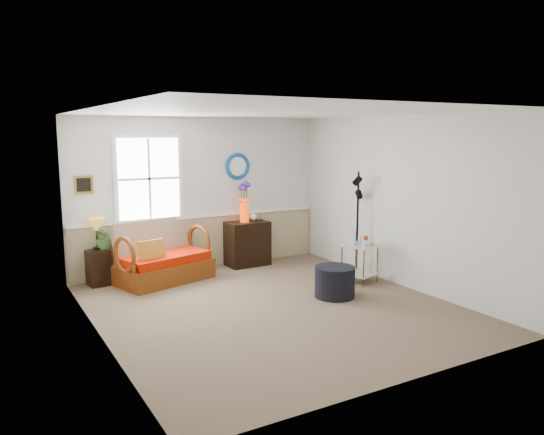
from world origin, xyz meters
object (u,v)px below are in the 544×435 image
cabinet (247,243)px  side_table (360,264)px  lamp_stand (98,268)px  ottoman (335,282)px  floor_lamp (357,224)px  loveseat (163,252)px

cabinet → side_table: bearing=-61.9°
cabinet → side_table: size_ratio=1.30×
cabinet → side_table: (1.03, -1.87, -0.09)m
lamp_stand → ottoman: lamp_stand is taller
lamp_stand → cabinet: (2.57, -0.02, 0.12)m
lamp_stand → side_table: side_table is taller
lamp_stand → cabinet: 2.58m
floor_lamp → ottoman: bearing=-152.9°
cabinet → floor_lamp: size_ratio=0.46×
loveseat → ottoman: loveseat is taller
lamp_stand → ottoman: (2.81, -2.30, -0.05)m
lamp_stand → floor_lamp: floor_lamp is taller
cabinet → ottoman: cabinet is taller
cabinet → loveseat: bearing=-171.6°
side_table → ottoman: size_ratio=1.05×
ottoman → loveseat: bearing=132.5°
loveseat → cabinet: loveseat is taller
side_table → floor_lamp: bearing=57.2°
floor_lamp → lamp_stand: bearing=148.2°
floor_lamp → ottoman: (-1.04, -0.80, -0.64)m
cabinet → floor_lamp: (1.27, -1.49, 0.47)m
side_table → cabinet: bearing=118.8°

